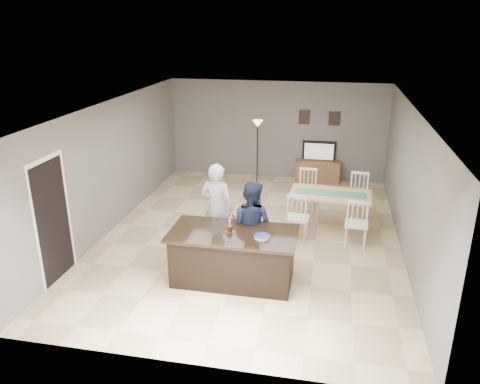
% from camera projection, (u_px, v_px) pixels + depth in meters
% --- Properties ---
extents(floor, '(8.00, 8.00, 0.00)m').
position_uv_depth(floor, '(251.00, 235.00, 9.78)').
color(floor, '#CEB084').
rests_on(floor, ground).
extents(room_shell, '(8.00, 8.00, 8.00)m').
position_uv_depth(room_shell, '(252.00, 158.00, 9.20)').
color(room_shell, slate).
rests_on(room_shell, floor).
extents(kitchen_island, '(2.15, 1.10, 0.90)m').
position_uv_depth(kitchen_island, '(233.00, 256.00, 7.97)').
color(kitchen_island, black).
rests_on(kitchen_island, floor).
extents(tv_console, '(1.20, 0.40, 0.60)m').
position_uv_depth(tv_console, '(318.00, 171.00, 12.93)').
color(tv_console, brown).
rests_on(tv_console, floor).
extents(television, '(0.91, 0.12, 0.53)m').
position_uv_depth(television, '(319.00, 151.00, 12.80)').
color(television, black).
rests_on(television, tv_console).
extents(tv_screen_glow, '(0.78, 0.00, 0.78)m').
position_uv_depth(tv_screen_glow, '(319.00, 152.00, 12.72)').
color(tv_screen_glow, orange).
rests_on(tv_screen_glow, tv_console).
extents(picture_frames, '(1.10, 0.02, 0.38)m').
position_uv_depth(picture_frames, '(319.00, 118.00, 12.63)').
color(picture_frames, black).
rests_on(picture_frames, room_shell).
extents(doorway, '(0.00, 2.10, 2.65)m').
position_uv_depth(doorway, '(51.00, 210.00, 7.78)').
color(doorway, black).
rests_on(doorway, floor).
extents(woman, '(0.70, 0.52, 1.77)m').
position_uv_depth(woman, '(217.00, 208.00, 8.85)').
color(woman, '#B3B2B7').
rests_on(woman, floor).
extents(man, '(0.94, 0.82, 1.63)m').
position_uv_depth(man, '(251.00, 225.00, 8.31)').
color(man, '#1B243D').
rests_on(man, floor).
extents(birthday_cake, '(0.14, 0.14, 0.21)m').
position_uv_depth(birthday_cake, '(230.00, 229.00, 7.83)').
color(birthday_cake, gold).
rests_on(birthday_cake, kitchen_island).
extents(plate_stack, '(0.27, 0.27, 0.04)m').
position_uv_depth(plate_stack, '(262.00, 237.00, 7.61)').
color(plate_stack, white).
rests_on(plate_stack, kitchen_island).
extents(dining_table, '(1.75, 2.00, 1.03)m').
position_uv_depth(dining_table, '(330.00, 199.00, 9.92)').
color(dining_table, tan).
rests_on(dining_table, floor).
extents(floor_lamp, '(0.27, 0.27, 1.80)m').
position_uv_depth(floor_lamp, '(258.00, 136.00, 12.20)').
color(floor_lamp, black).
rests_on(floor_lamp, floor).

